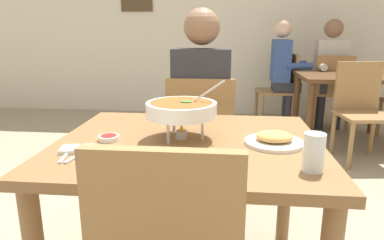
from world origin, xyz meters
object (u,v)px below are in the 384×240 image
at_px(appetizer_plate, 274,139).
at_px(dining_table_main, 189,164).
at_px(chair_bg_middle, 283,86).
at_px(chair_bg_right, 332,88).
at_px(curry_bowl, 181,110).
at_px(patron_bg_middle, 284,67).
at_px(dining_table_far, 347,87).
at_px(chair_diner_main, 201,136).
at_px(drink_glass, 314,154).
at_px(chair_bg_corner, 361,105).
at_px(sauce_dish, 109,138).
at_px(diner_main, 202,100).
at_px(patron_bg_right, 331,67).
at_px(rice_plate, 147,161).

bearing_deg(appetizer_plate, dining_table_main, 177.17).
bearing_deg(chair_bg_middle, chair_bg_right, -12.63).
xyz_separation_m(dining_table_main, curry_bowl, (-0.03, 0.02, 0.24)).
bearing_deg(patron_bg_middle, dining_table_far, -43.50).
bearing_deg(appetizer_plate, patron_bg_middle, 80.54).
bearing_deg(chair_diner_main, drink_glass, -66.76).
bearing_deg(chair_bg_corner, patron_bg_middle, 116.53).
xyz_separation_m(chair_diner_main, sauce_dish, (-0.34, -0.79, 0.23)).
relative_size(diner_main, appetizer_plate, 5.46).
distance_m(appetizer_plate, sauce_dish, 0.69).
relative_size(appetizer_plate, chair_bg_middle, 0.27).
height_order(curry_bowl, patron_bg_right, patron_bg_right).
relative_size(diner_main, patron_bg_right, 1.00).
bearing_deg(patron_bg_right, patron_bg_middle, 178.71).
bearing_deg(rice_plate, chair_bg_corner, 55.05).
height_order(chair_bg_middle, chair_bg_right, same).
height_order(chair_diner_main, patron_bg_right, patron_bg_right).
bearing_deg(dining_table_main, curry_bowl, 151.14).
xyz_separation_m(dining_table_main, rice_plate, (-0.11, -0.31, 0.13)).
bearing_deg(appetizer_plate, patron_bg_right, 70.36).
relative_size(curry_bowl, sauce_dish, 3.69).
xyz_separation_m(diner_main, chair_bg_corner, (1.39, 1.06, -0.24)).
bearing_deg(chair_diner_main, dining_table_far, 48.74).
height_order(chair_diner_main, appetizer_plate, chair_diner_main).
relative_size(chair_diner_main, patron_bg_middle, 0.69).
bearing_deg(patron_bg_right, curry_bowl, -116.32).
xyz_separation_m(rice_plate, appetizer_plate, (0.46, 0.29, 0.00)).
xyz_separation_m(chair_diner_main, drink_glass, (0.45, -1.04, 0.27)).
bearing_deg(patron_bg_middle, curry_bowl, -106.77).
relative_size(drink_glass, chair_bg_corner, 0.14).
relative_size(patron_bg_middle, patron_bg_right, 1.00).
height_order(drink_glass, dining_table_far, drink_glass).
bearing_deg(patron_bg_right, drink_glass, -106.62).
xyz_separation_m(rice_plate, sauce_dish, (-0.23, 0.27, -0.01)).
relative_size(chair_diner_main, patron_bg_right, 0.69).
xyz_separation_m(dining_table_main, dining_table_far, (1.43, 2.38, -0.02)).
relative_size(diner_main, patron_bg_middle, 1.00).
distance_m(diner_main, dining_table_far, 2.15).
bearing_deg(dining_table_far, patron_bg_middle, 136.50).
bearing_deg(dining_table_main, rice_plate, -109.59).
bearing_deg(patron_bg_right, diner_main, -123.30).
xyz_separation_m(dining_table_main, appetizer_plate, (0.36, -0.02, 0.13)).
height_order(rice_plate, drink_glass, drink_glass).
relative_size(rice_plate, drink_glass, 1.85).
height_order(rice_plate, dining_table_far, rice_plate).
distance_m(drink_glass, patron_bg_right, 3.35).
distance_m(drink_glass, patron_bg_middle, 3.25).
distance_m(curry_bowl, rice_plate, 0.35).
relative_size(curry_bowl, chair_bg_middle, 0.37).
distance_m(chair_bg_middle, patron_bg_middle, 0.24).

